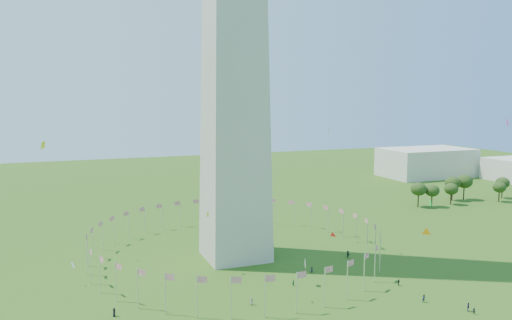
{
  "coord_description": "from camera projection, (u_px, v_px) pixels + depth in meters",
  "views": [
    {
      "loc": [
        -43.87,
        -80.09,
        45.06
      ],
      "look_at": [
        0.53,
        35.0,
        29.57
      ],
      "focal_mm": 35.0,
      "sensor_mm": 36.0,
      "label": 1
    }
  ],
  "objects": [
    {
      "name": "gov_building_east_a",
      "position": [
        426.0,
        162.0,
        286.85
      ],
      "size": [
        50.0,
        30.0,
        16.0
      ],
      "primitive_type": "cube",
      "color": "beige",
      "rests_on": "ground"
    },
    {
      "name": "crowd",
      "position": [
        336.0,
        310.0,
        104.25
      ],
      "size": [
        77.86,
        66.81,
        2.02
      ],
      "color": "black",
      "rests_on": "ground"
    },
    {
      "name": "tree_line_east",
      "position": [
        458.0,
        191.0,
        214.98
      ],
      "size": [
        53.42,
        15.58,
        11.03
      ],
      "color": "#2F4D19",
      "rests_on": "ground"
    },
    {
      "name": "kites_aloft",
      "position": [
        309.0,
        205.0,
        117.37
      ],
      "size": [
        106.07,
        75.43,
        36.16
      ],
      "color": "orange",
      "rests_on": "ground"
    },
    {
      "name": "flag_ring",
      "position": [
        235.0,
        242.0,
        141.14
      ],
      "size": [
        80.24,
        80.24,
        9.0
      ],
      "color": "silver",
      "rests_on": "ground"
    }
  ]
}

